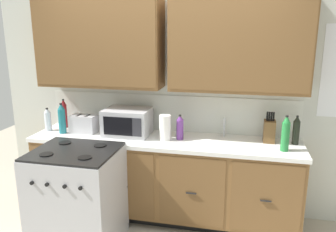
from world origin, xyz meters
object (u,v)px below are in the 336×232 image
Objects in this scene: knife_block at (269,131)px; toaster at (84,124)px; paper_towel_roll at (165,128)px; bottle_dark at (296,130)px; bottle_green at (285,134)px; bottle_clear at (48,119)px; stove_range at (78,198)px; bottle_violet at (180,127)px; microwave at (127,122)px; bottle_red at (64,114)px; bottle_teal at (62,119)px.

toaster is at bearing -177.25° from knife_block.
paper_towel_roll is (-1.03, -0.17, 0.01)m from knife_block.
bottle_dark is 0.26m from bottle_green.
paper_towel_roll is 1.35m from bottle_clear.
toaster is at bearing 108.98° from stove_range.
paper_towel_roll is at bearing -157.85° from bottle_violet.
microwave is 1.47m from knife_block.
knife_block is at bearing 23.49° from stove_range.
bottle_red is (-2.51, 0.05, 0.02)m from bottle_dark.
bottle_red is (-1.38, 0.14, 0.04)m from bottle_violet.
bottle_green is (1.59, -0.16, 0.03)m from microwave.
paper_towel_roll reaches higher than stove_range.
bottle_violet is at bearing 172.68° from bottle_green.
knife_block is 0.25m from bottle_dark.
bottle_red is at bearing 53.74° from bottle_clear.
bottle_red is (-0.53, 0.79, 0.59)m from stove_range.
stove_range is 2.80× the size of bottle_green.
stove_range is at bearing -142.70° from bottle_violet.
bottle_green reaches higher than bottle_clear.
microwave reaches higher than bottle_clear.
paper_towel_roll is at bearing 176.44° from bottle_green.
stove_range is 1.12m from bottle_red.
bottle_violet is (-1.14, -0.10, -0.01)m from bottle_dark.
microwave is 1.86× the size of bottle_violet.
bottle_teal is 1.29× the size of bottle_violet.
bottle_clear is at bearing -177.06° from microwave.
bottle_green is (1.01, -0.13, 0.04)m from bottle_violet.
bottle_dark is at bearing 2.12° from microwave.
microwave is 1.85× the size of paper_towel_roll.
bottle_violet reaches higher than stove_range.
paper_towel_roll is at bearing -4.41° from toaster.
paper_towel_roll is 0.15m from bottle_violet.
paper_towel_roll is (0.93, -0.07, 0.03)m from toaster.
knife_block is 2.26m from bottle_red.
toaster is 1.09× the size of bottle_clear.
bottle_clear is (-2.63, -0.11, -0.01)m from bottle_dark.
bottle_teal is 0.23m from bottle_red.
microwave is 0.50m from toaster.
bottle_clear is (-1.35, 0.04, -0.00)m from paper_towel_roll.
bottle_violet is at bearing -173.06° from knife_block.
stove_range is 1.06m from bottle_clear.
bottle_green is (1.86, 0.52, 0.60)m from stove_range.
toaster is 0.93m from paper_towel_roll.
bottle_teal is at bearing -171.94° from microwave.
bottle_green is (2.09, -0.14, 0.07)m from toaster.
bottle_green is at bearing -119.06° from bottle_dark.
bottle_teal reaches higher than stove_range.
bottle_teal reaches higher than knife_block.
stove_range is at bearing -52.82° from bottle_teal.
knife_block is at bearing 2.96° from microwave.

